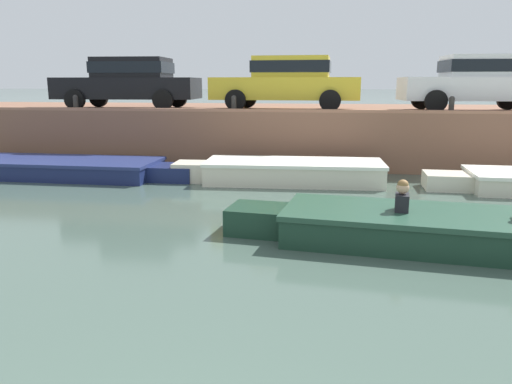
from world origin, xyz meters
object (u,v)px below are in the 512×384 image
Objects in this scene: mooring_bollard_east at (452,104)px; car_left_inner_yellow at (288,81)px; boat_moored_west_navy at (63,168)px; car_centre_white at (478,81)px; mooring_bollard_mid at (234,103)px; car_leftmost_black at (130,81)px; mooring_bollard_west at (76,102)px; boat_moored_central_cream at (285,172)px; motorboat_passing at (436,229)px.

car_left_inner_yellow is at bearing 164.95° from mooring_bollard_east.
car_left_inner_yellow reaches higher than boat_moored_west_navy.
car_centre_white is 9.27× the size of mooring_bollard_mid.
car_left_inner_yellow is at bearing -0.06° from car_leftmost_black.
mooring_bollard_west is 10.56m from mooring_bollard_east.
mooring_bollard_west and mooring_bollard_east have the same top height.
boat_moored_central_cream is at bearing 0.03° from boat_moored_west_navy.
car_leftmost_black is at bearing 172.71° from mooring_bollard_east.
boat_moored_central_cream is 11.69× the size of mooring_bollard_west.
boat_moored_central_cream is 11.69× the size of mooring_bollard_mid.
boat_moored_central_cream is 6.37m from car_centre_white.
car_centre_white is 6.90m from mooring_bollard_mid.
car_left_inner_yellow reaches higher than mooring_bollard_east.
mooring_bollard_mid is 5.84m from mooring_bollard_east.
boat_moored_west_navy is 4.90m from mooring_bollard_mid.
mooring_bollard_west is at bearing 144.50° from motorboat_passing.
car_left_inner_yellow is 4.62m from mooring_bollard_east.
motorboat_passing is 11.16m from mooring_bollard_west.
mooring_bollard_east is (10.56, 0.00, 0.00)m from mooring_bollard_west.
car_leftmost_black is 1.07× the size of car_centre_white.
mooring_bollard_mid is at bearing 180.00° from mooring_bollard_east.
motorboat_passing reaches higher than boat_moored_central_cream.
mooring_bollard_west and mooring_bollard_mid have the same top height.
boat_moored_west_navy is 2.51m from mooring_bollard_west.
car_leftmost_black and car_centre_white have the same top height.
mooring_bollard_mid is (-1.61, 1.83, 1.60)m from boat_moored_central_cream.
motorboat_passing is 13.80× the size of mooring_bollard_mid.
car_leftmost_black reaches higher than mooring_bollard_east.
boat_moored_west_navy is 3.84m from car_leftmost_black.
car_left_inner_yellow is (-0.20, 3.02, 2.21)m from boat_moored_central_cream.
car_leftmost_black is 9.44m from mooring_bollard_east.
mooring_bollard_east is (4.43, -1.19, -0.61)m from car_left_inner_yellow.
car_leftmost_black is 9.90× the size of mooring_bollard_west.
mooring_bollard_west is 4.72m from mooring_bollard_mid.
car_left_inner_yellow reaches higher than motorboat_passing.
mooring_bollard_east is at bearing 0.00° from mooring_bollard_west.
mooring_bollard_mid is at bearing -139.99° from car_left_inner_yellow.
car_leftmost_black is 4.92m from car_left_inner_yellow.
motorboat_passing is 1.49× the size of car_centre_white.
car_left_inner_yellow is 6.28m from mooring_bollard_west.
mooring_bollard_east is (-0.93, -1.19, -0.61)m from car_centre_white.
boat_moored_central_cream is 1.19× the size of car_left_inner_yellow.
mooring_bollard_west is at bearing 180.00° from mooring_bollard_east.
mooring_bollard_mid is at bearing 131.46° from boat_moored_central_cream.
car_centre_white is (5.16, 3.02, 2.21)m from boat_moored_central_cream.
car_leftmost_black is at bearing 180.00° from car_centre_white.
boat_moored_west_navy is 11.64m from car_centre_white.
car_centre_white reaches higher than boat_moored_west_navy.
motorboat_passing is 13.80× the size of mooring_bollard_east.
mooring_bollard_west is at bearing -135.49° from car_leftmost_black.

